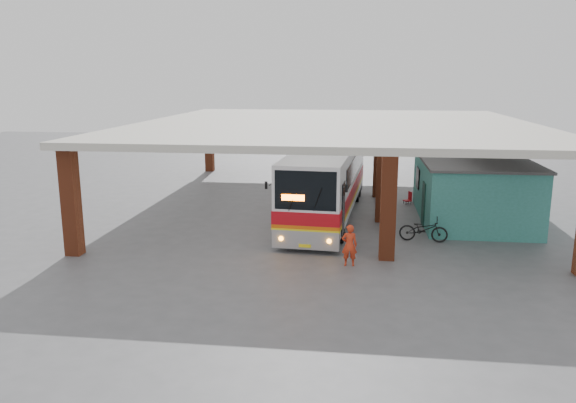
% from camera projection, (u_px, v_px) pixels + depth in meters
% --- Properties ---
extents(ground, '(90.00, 90.00, 0.00)m').
position_uv_depth(ground, '(316.00, 235.00, 25.47)').
color(ground, '#515154').
rests_on(ground, ground).
extents(brick_columns, '(20.10, 21.60, 4.35)m').
position_uv_depth(brick_columns, '(351.00, 171.00, 29.67)').
color(brick_columns, brown).
rests_on(brick_columns, ground).
extents(canopy_roof, '(21.00, 23.00, 0.30)m').
position_uv_depth(canopy_roof, '(335.00, 124.00, 30.73)').
color(canopy_roof, beige).
rests_on(canopy_roof, brick_columns).
extents(shop_building, '(5.20, 8.20, 3.11)m').
position_uv_depth(shop_building, '(472.00, 189.00, 28.09)').
color(shop_building, '#317A69').
rests_on(shop_building, ground).
extents(coach_bus, '(3.74, 13.38, 3.85)m').
position_uv_depth(coach_bus, '(327.00, 180.00, 28.54)').
color(coach_bus, silver).
rests_on(coach_bus, ground).
extents(motorcycle, '(2.14, 0.95, 1.09)m').
position_uv_depth(motorcycle, '(423.00, 229.00, 24.44)').
color(motorcycle, black).
rests_on(motorcycle, ground).
extents(pedestrian, '(0.62, 0.43, 1.62)m').
position_uv_depth(pedestrian, '(349.00, 245.00, 21.22)').
color(pedestrian, red).
rests_on(pedestrian, ground).
extents(red_chair, '(0.49, 0.49, 0.71)m').
position_uv_depth(red_chair, '(409.00, 198.00, 31.73)').
color(red_chair, red).
rests_on(red_chair, ground).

